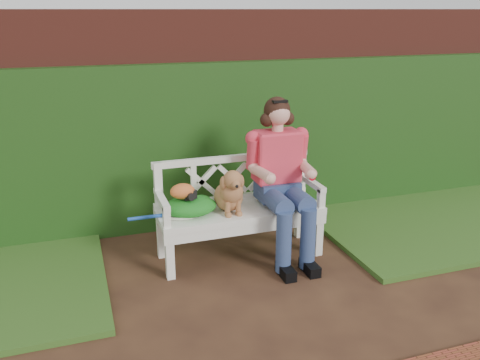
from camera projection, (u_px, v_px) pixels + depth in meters
name	position (u px, v px, depth m)	size (l,w,h in m)	color
ground	(256.00, 302.00, 4.02)	(60.00, 60.00, 0.00)	black
brick_wall	(195.00, 118.00, 5.37)	(10.00, 0.30, 2.20)	maroon
ivy_hedge	(201.00, 146.00, 5.26)	(10.00, 0.18, 1.70)	#1E4414
grass_right	(433.00, 219.00, 5.54)	(2.60, 2.00, 0.05)	#254C15
garden_bench	(240.00, 232.00, 4.70)	(1.58, 0.60, 0.48)	white
seated_woman	(279.00, 178.00, 4.63)	(0.62, 0.83, 1.48)	#E75268
dog	(229.00, 189.00, 4.49)	(0.28, 0.38, 0.42)	#A46430
tennis_racket	(178.00, 213.00, 4.46)	(0.68, 0.29, 0.03)	white
green_bag	(190.00, 206.00, 4.46)	(0.47, 0.36, 0.16)	#147115
camera_item	(189.00, 194.00, 4.40)	(0.11, 0.09, 0.08)	black
baseball_glove	(182.00, 191.00, 4.38)	(0.21, 0.16, 0.14)	#CA612A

